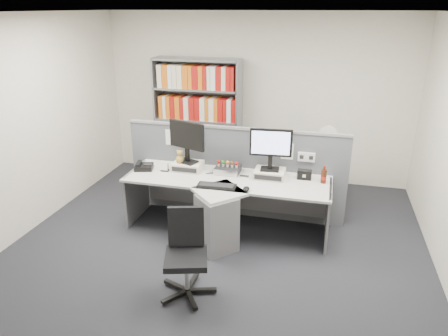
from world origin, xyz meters
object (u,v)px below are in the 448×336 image
(cola_bottle, at_px, (324,176))
(filing_cabinet, at_px, (324,179))
(keyboard, at_px, (217,186))
(desk, at_px, (223,204))
(speaker, at_px, (304,175))
(monitor_left, at_px, (187,138))
(monitor_right, at_px, (271,146))
(desk_fan, at_px, (328,138))
(desk_calendar, at_px, (165,167))
(desktop_pc, at_px, (228,169))
(desk_phone, at_px, (144,167))
(mouse, at_px, (246,189))
(shelving_unit, at_px, (198,122))
(office_chair, at_px, (186,251))

(cola_bottle, bearing_deg, filing_cabinet, 89.22)
(keyboard, bearing_deg, desk, 56.64)
(speaker, bearing_deg, monitor_left, -178.04)
(monitor_right, xyz_separation_m, desk_fan, (0.68, 1.02, -0.14))
(desk, xyz_separation_m, monitor_right, (0.52, 0.38, 0.68))
(filing_cabinet, bearing_deg, cola_bottle, -90.78)
(desk_calendar, bearing_deg, monitor_left, 25.16)
(desktop_pc, bearing_deg, speaker, 1.56)
(keyboard, height_order, filing_cabinet, keyboard)
(desk_phone, distance_m, cola_bottle, 2.35)
(mouse, bearing_deg, speaker, 40.07)
(keyboard, bearing_deg, desk_phone, 163.49)
(monitor_left, bearing_deg, keyboard, -41.64)
(speaker, distance_m, desk_fan, 1.02)
(mouse, distance_m, desk_phone, 1.51)
(monitor_left, xyz_separation_m, desk_calendar, (-0.28, -0.13, -0.38))
(speaker, bearing_deg, desktop_pc, -178.44)
(desk_phone, height_order, filing_cabinet, desk_phone)
(speaker, height_order, desk_fan, desk_fan)
(monitor_left, distance_m, shelving_unit, 1.51)
(mouse, relative_size, shelving_unit, 0.06)
(monitor_left, distance_m, mouse, 1.10)
(keyboard, bearing_deg, desk_fan, 49.76)
(keyboard, relative_size, speaker, 2.70)
(desktop_pc, distance_m, speaker, 0.99)
(speaker, bearing_deg, desk_phone, -174.73)
(keyboard, height_order, shelving_unit, shelving_unit)
(monitor_left, distance_m, desk_calendar, 0.49)
(monitor_left, xyz_separation_m, mouse, (0.89, -0.49, -0.41))
(shelving_unit, bearing_deg, mouse, -58.17)
(desktop_pc, distance_m, keyboard, 0.50)
(desktop_pc, xyz_separation_m, office_chair, (-0.05, -1.55, -0.29))
(keyboard, xyz_separation_m, desk_fan, (1.26, 1.48, 0.26))
(desk_phone, bearing_deg, desk, -11.79)
(shelving_unit, xyz_separation_m, filing_cabinet, (2.10, -0.45, -0.63))
(cola_bottle, bearing_deg, desktop_pc, 178.03)
(mouse, xyz_separation_m, desk_fan, (0.89, 1.50, 0.25))
(monitor_right, height_order, desk_calendar, monitor_right)
(monitor_left, height_order, office_chair, monitor_left)
(monitor_left, xyz_separation_m, desk_phone, (-0.57, -0.14, -0.39))
(desk_calendar, bearing_deg, filing_cabinet, 29.09)
(desk_phone, height_order, speaker, speaker)
(mouse, height_order, desk_phone, desk_phone)
(desk_phone, bearing_deg, monitor_right, 4.84)
(mouse, distance_m, filing_cabinet, 1.79)
(desk, distance_m, keyboard, 0.30)
(desktop_pc, relative_size, mouse, 2.54)
(mouse, bearing_deg, monitor_left, 151.51)
(monitor_right, relative_size, speaker, 3.03)
(desk_phone, distance_m, speaker, 2.12)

